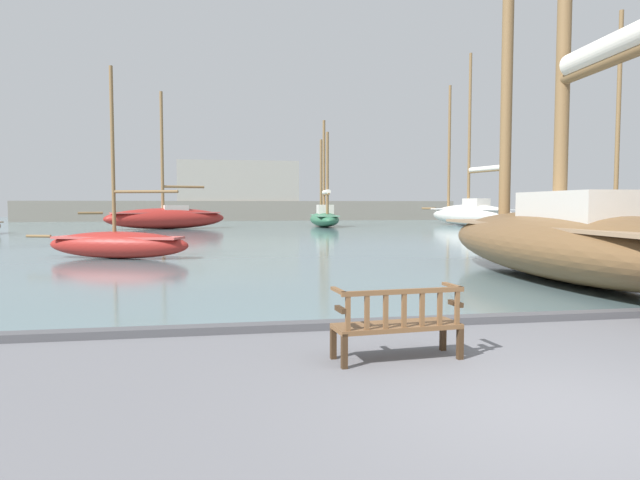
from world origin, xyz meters
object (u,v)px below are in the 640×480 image
object	(u,v)px
park_bench	(398,323)
sailboat_mid_starboard	(324,216)
sailboat_nearest_starboard	(166,217)
sailboat_far_port	(568,225)
sailboat_distant_harbor	(118,243)
sailboat_outer_port	(470,212)

from	to	relation	value
park_bench	sailboat_mid_starboard	world-z (taller)	sailboat_mid_starboard
sailboat_nearest_starboard	sailboat_far_port	xyz separation A→B (m)	(12.30, -31.34, 0.46)
sailboat_mid_starboard	sailboat_far_port	world-z (taller)	sailboat_far_port
sailboat_nearest_starboard	sailboat_far_port	bearing A→B (deg)	-68.56
sailboat_nearest_starboard	sailboat_mid_starboard	size ratio (longest dim) A/B	1.15
park_bench	sailboat_nearest_starboard	size ratio (longest dim) A/B	0.16
sailboat_nearest_starboard	sailboat_distant_harbor	size ratio (longest dim) A/B	1.60
sailboat_far_port	sailboat_mid_starboard	bearing A→B (deg)	89.68
sailboat_far_port	sailboat_distant_harbor	world-z (taller)	sailboat_far_port
sailboat_nearest_starboard	sailboat_mid_starboard	bearing A→B (deg)	10.22
park_bench	sailboat_far_port	xyz separation A→B (m)	(6.33, 6.01, 0.96)
sailboat_outer_port	sailboat_mid_starboard	size ratio (longest dim) A/B	1.61
park_bench	sailboat_far_port	bearing A→B (deg)	43.52
park_bench	sailboat_far_port	size ratio (longest dim) A/B	0.11
park_bench	sailboat_mid_starboard	size ratio (longest dim) A/B	0.18
sailboat_mid_starboard	sailboat_distant_harbor	bearing A→B (deg)	-115.05
sailboat_outer_port	sailboat_far_port	xyz separation A→B (m)	(-12.86, -33.12, 0.15)
park_bench	sailboat_outer_port	world-z (taller)	sailboat_outer_port
sailboat_outer_port	sailboat_far_port	bearing A→B (deg)	-111.22
sailboat_mid_starboard	sailboat_outer_port	bearing A→B (deg)	-2.12
sailboat_mid_starboard	sailboat_far_port	distance (m)	33.59
sailboat_outer_port	sailboat_nearest_starboard	world-z (taller)	sailboat_outer_port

